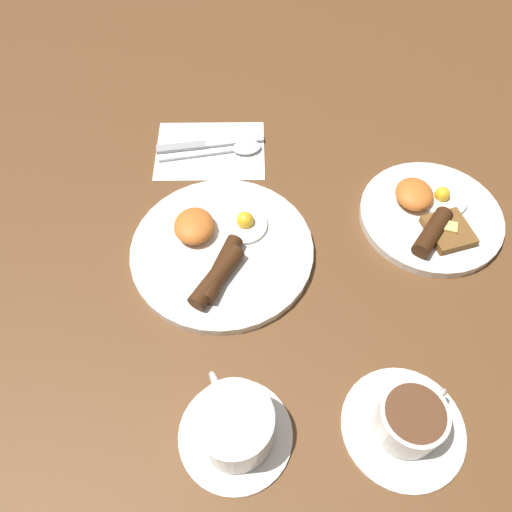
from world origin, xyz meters
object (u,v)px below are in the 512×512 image
Objects in this scene: breakfast_plate_far at (430,215)px; knife at (204,144)px; breakfast_plate_near at (220,249)px; teacup_far at (408,422)px; teacup_near at (234,427)px; spoon at (237,149)px.

breakfast_plate_far reaches higher than knife.
breakfast_plate_far is 1.17× the size of knife.
knife is (-0.24, -0.03, -0.01)m from breakfast_plate_near.
teacup_near is at bearing -88.97° from teacup_far.
teacup_near reaches higher than breakfast_plate_near.
teacup_near reaches higher than spoon.
breakfast_plate_far is 1.60× the size of teacup_near.
teacup_far is at bearing 40.87° from breakfast_plate_near.
spoon is at bearing 179.66° from teacup_near.
breakfast_plate_far is at bearing 136.69° from teacup_near.
breakfast_plate_far is 1.47× the size of teacup_far.
breakfast_plate_near is 0.28m from teacup_near.
breakfast_plate_far is at bearing 162.57° from teacup_far.
teacup_near is at bearing -99.55° from spoon.
breakfast_plate_near is 0.36m from teacup_far.
breakfast_plate_near is 0.35m from breakfast_plate_far.
breakfast_plate_far is (-0.06, 0.34, 0.00)m from breakfast_plate_near.
spoon is at bearing -21.12° from knife.
breakfast_plate_far reaches higher than spoon.
breakfast_plate_near is at bearing -89.48° from knife.
breakfast_plate_near is 1.44× the size of knife.
teacup_near is 0.50m from spoon.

